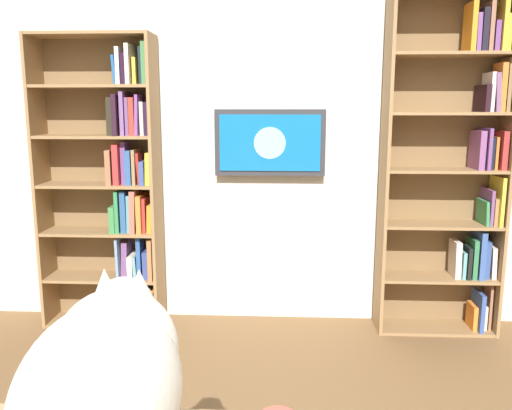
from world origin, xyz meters
The scene contains 5 objects.
wall_back centered at (0.00, -2.23, 1.35)m, with size 4.52×0.06×2.70m, color silver.
bookshelf_left centered at (-1.26, -2.06, 1.17)m, with size 0.80×0.28×2.25m.
bookshelf_right centered at (1.06, -2.06, 0.98)m, with size 0.83×0.28×2.01m.
wall_mounted_tv centered at (-0.01, -2.15, 1.29)m, with size 0.76×0.07×0.45m.
cat centered at (0.26, 0.49, 0.97)m, with size 0.33×0.62×0.40m.
Camera 1 is at (-0.10, 1.48, 1.53)m, focal length 36.70 mm.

